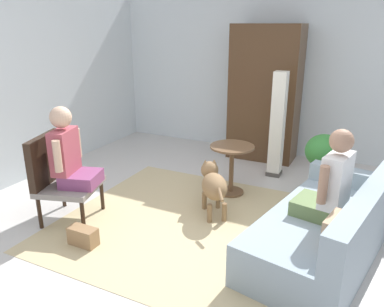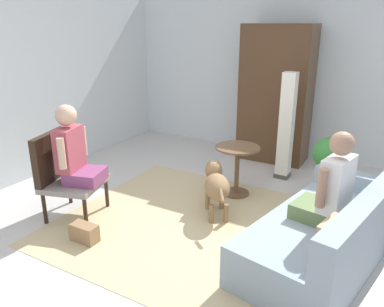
% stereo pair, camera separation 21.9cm
% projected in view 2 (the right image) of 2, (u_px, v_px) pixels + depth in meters
% --- Properties ---
extents(ground_plane, '(6.94, 6.94, 0.00)m').
position_uv_depth(ground_plane, '(209.00, 229.00, 4.06)').
color(ground_plane, beige).
extents(back_wall, '(6.36, 0.12, 2.64)m').
position_uv_depth(back_wall, '(294.00, 75.00, 6.05)').
color(back_wall, silver).
rests_on(back_wall, ground).
extents(left_wall, '(0.12, 6.38, 2.64)m').
position_uv_depth(left_wall, '(33.00, 82.00, 5.26)').
color(left_wall, silver).
rests_on(left_wall, ground).
extents(area_rug, '(2.85, 2.60, 0.01)m').
position_uv_depth(area_rug, '(196.00, 225.00, 4.15)').
color(area_rug, '#C6B284').
rests_on(area_rug, ground).
extents(couch, '(1.27, 2.06, 0.76)m').
position_uv_depth(couch, '(329.00, 234.00, 3.46)').
color(couch, '#8EA0AD').
rests_on(couch, ground).
extents(armchair, '(0.75, 0.77, 0.97)m').
position_uv_depth(armchair, '(63.00, 170.00, 4.23)').
color(armchair, black).
rests_on(armchair, ground).
extents(person_on_couch, '(0.50, 0.53, 0.85)m').
position_uv_depth(person_on_couch, '(330.00, 187.00, 3.31)').
color(person_on_couch, '#627B48').
extents(person_on_armchair, '(0.53, 0.53, 0.87)m').
position_uv_depth(person_on_armchair, '(74.00, 151.00, 4.12)').
color(person_on_armchair, '#874171').
extents(round_end_table, '(0.56, 0.56, 0.65)m').
position_uv_depth(round_end_table, '(237.00, 163.00, 4.77)').
color(round_end_table, brown).
rests_on(round_end_table, ground).
extents(dog, '(0.52, 0.69, 0.58)m').
position_uv_depth(dog, '(216.00, 185.00, 4.29)').
color(dog, olive).
rests_on(dog, ground).
extents(potted_plant, '(0.47, 0.47, 0.81)m').
position_uv_depth(potted_plant, '(332.00, 158.00, 4.62)').
color(potted_plant, '#4C5156').
rests_on(potted_plant, ground).
extents(column_lamp, '(0.20, 0.20, 1.50)m').
position_uv_depth(column_lamp, '(286.00, 127.00, 5.21)').
color(column_lamp, '#4C4742').
rests_on(column_lamp, ground).
extents(armoire_cabinet, '(1.05, 0.56, 2.10)m').
position_uv_depth(armoire_cabinet, '(276.00, 95.00, 5.87)').
color(armoire_cabinet, '#4C331E').
rests_on(armoire_cabinet, ground).
extents(handbag, '(0.30, 0.14, 0.19)m').
position_uv_depth(handbag, '(84.00, 233.00, 3.82)').
color(handbag, '#99724C').
rests_on(handbag, ground).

